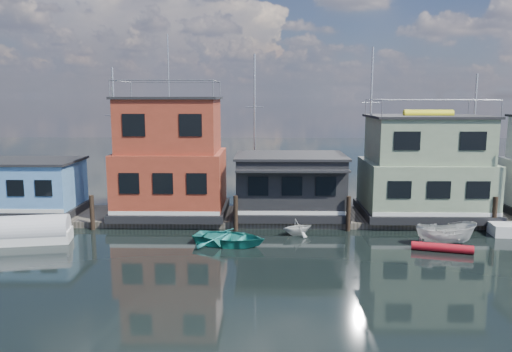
{
  "coord_description": "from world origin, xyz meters",
  "views": [
    {
      "loc": [
        -2.19,
        -21.03,
        8.29
      ],
      "look_at": [
        -2.78,
        12.0,
        3.0
      ],
      "focal_mm": 35.0,
      "sensor_mm": 36.0,
      "label": 1
    }
  ],
  "objects_px": {
    "houseboat_dark": "(290,185)",
    "dinghy_teal": "(230,238)",
    "houseboat_red": "(171,160)",
    "tarp_runabout": "(32,232)",
    "motorboat": "(446,234)",
    "houseboat_blue": "(32,187)",
    "dinghy_white": "(297,227)",
    "houseboat_green": "(425,168)",
    "red_kayak": "(442,248)"
  },
  "relations": [
    {
      "from": "houseboat_dark",
      "to": "dinghy_teal",
      "type": "relative_size",
      "value": 1.79
    },
    {
      "from": "dinghy_teal",
      "to": "houseboat_red",
      "type": "bearing_deg",
      "value": 51.21
    },
    {
      "from": "tarp_runabout",
      "to": "motorboat",
      "type": "xyz_separation_m",
      "value": [
        23.49,
        -0.09,
        0.03
      ]
    },
    {
      "from": "houseboat_blue",
      "to": "tarp_runabout",
      "type": "bearing_deg",
      "value": -65.98
    },
    {
      "from": "houseboat_dark",
      "to": "dinghy_white",
      "type": "distance_m",
      "value": 4.26
    },
    {
      "from": "houseboat_red",
      "to": "motorboat",
      "type": "relative_size",
      "value": 3.46
    },
    {
      "from": "houseboat_blue",
      "to": "tarp_runabout",
      "type": "height_order",
      "value": "houseboat_blue"
    },
    {
      "from": "houseboat_blue",
      "to": "dinghy_teal",
      "type": "xyz_separation_m",
      "value": [
        13.83,
        -5.95,
        -1.78
      ]
    },
    {
      "from": "motorboat",
      "to": "houseboat_red",
      "type": "bearing_deg",
      "value": 68.32
    },
    {
      "from": "houseboat_green",
      "to": "houseboat_red",
      "type": "bearing_deg",
      "value": -180.0
    },
    {
      "from": "houseboat_blue",
      "to": "houseboat_red",
      "type": "xyz_separation_m",
      "value": [
        9.5,
        0.0,
        1.9
      ]
    },
    {
      "from": "houseboat_red",
      "to": "tarp_runabout",
      "type": "height_order",
      "value": "houseboat_red"
    },
    {
      "from": "houseboat_red",
      "to": "dinghy_teal",
      "type": "relative_size",
      "value": 2.87
    },
    {
      "from": "dinghy_teal",
      "to": "red_kayak",
      "type": "relative_size",
      "value": 1.3
    },
    {
      "from": "dinghy_teal",
      "to": "houseboat_dark",
      "type": "bearing_deg",
      "value": -16.54
    },
    {
      "from": "houseboat_red",
      "to": "tarp_runabout",
      "type": "bearing_deg",
      "value": -141.18
    },
    {
      "from": "houseboat_dark",
      "to": "motorboat",
      "type": "distance_m",
      "value": 10.38
    },
    {
      "from": "red_kayak",
      "to": "houseboat_blue",
      "type": "bearing_deg",
      "value": -179.99
    },
    {
      "from": "houseboat_blue",
      "to": "dinghy_teal",
      "type": "height_order",
      "value": "houseboat_blue"
    },
    {
      "from": "houseboat_red",
      "to": "tarp_runabout",
      "type": "distance_m",
      "value": 9.62
    },
    {
      "from": "tarp_runabout",
      "to": "red_kayak",
      "type": "relative_size",
      "value": 1.39
    },
    {
      "from": "houseboat_blue",
      "to": "houseboat_green",
      "type": "xyz_separation_m",
      "value": [
        26.5,
        0.0,
        1.34
      ]
    },
    {
      "from": "houseboat_dark",
      "to": "red_kayak",
      "type": "xyz_separation_m",
      "value": [
        7.88,
        -6.95,
        -2.18
      ]
    },
    {
      "from": "houseboat_blue",
      "to": "houseboat_dark",
      "type": "xyz_separation_m",
      "value": [
        17.5,
        -0.02,
        0.21
      ]
    },
    {
      "from": "houseboat_dark",
      "to": "dinghy_white",
      "type": "relative_size",
      "value": 3.87
    },
    {
      "from": "houseboat_green",
      "to": "dinghy_teal",
      "type": "height_order",
      "value": "houseboat_green"
    },
    {
      "from": "houseboat_green",
      "to": "motorboat",
      "type": "distance_m",
      "value": 6.43
    },
    {
      "from": "dinghy_white",
      "to": "motorboat",
      "type": "xyz_separation_m",
      "value": [
        8.22,
        -1.9,
        0.16
      ]
    },
    {
      "from": "tarp_runabout",
      "to": "dinghy_white",
      "type": "relative_size",
      "value": 2.31
    },
    {
      "from": "motorboat",
      "to": "red_kayak",
      "type": "relative_size",
      "value": 1.08
    },
    {
      "from": "houseboat_red",
      "to": "dinghy_white",
      "type": "xyz_separation_m",
      "value": [
        8.28,
        -3.81,
        -3.6
      ]
    },
    {
      "from": "houseboat_dark",
      "to": "houseboat_green",
      "type": "height_order",
      "value": "houseboat_green"
    },
    {
      "from": "motorboat",
      "to": "dinghy_teal",
      "type": "height_order",
      "value": "motorboat"
    },
    {
      "from": "houseboat_blue",
      "to": "houseboat_dark",
      "type": "relative_size",
      "value": 0.86
    },
    {
      "from": "houseboat_blue",
      "to": "houseboat_red",
      "type": "distance_m",
      "value": 9.69
    },
    {
      "from": "red_kayak",
      "to": "dinghy_white",
      "type": "bearing_deg",
      "value": 172.82
    },
    {
      "from": "dinghy_teal",
      "to": "motorboat",
      "type": "bearing_deg",
      "value": -73.72
    },
    {
      "from": "tarp_runabout",
      "to": "motorboat",
      "type": "distance_m",
      "value": 23.49
    },
    {
      "from": "tarp_runabout",
      "to": "red_kayak",
      "type": "bearing_deg",
      "value": -14.13
    },
    {
      "from": "houseboat_red",
      "to": "houseboat_green",
      "type": "distance_m",
      "value": 17.01
    },
    {
      "from": "dinghy_teal",
      "to": "houseboat_green",
      "type": "bearing_deg",
      "value": -49.65
    },
    {
      "from": "houseboat_green",
      "to": "motorboat",
      "type": "relative_size",
      "value": 2.45
    },
    {
      "from": "houseboat_red",
      "to": "houseboat_dark",
      "type": "xyz_separation_m",
      "value": [
        8.0,
        -0.02,
        -1.69
      ]
    },
    {
      "from": "tarp_runabout",
      "to": "dinghy_teal",
      "type": "distance_m",
      "value": 11.33
    },
    {
      "from": "tarp_runabout",
      "to": "red_kayak",
      "type": "height_order",
      "value": "tarp_runabout"
    },
    {
      "from": "houseboat_blue",
      "to": "red_kayak",
      "type": "distance_m",
      "value": 26.39
    },
    {
      "from": "dinghy_white",
      "to": "red_kayak",
      "type": "xyz_separation_m",
      "value": [
        7.6,
        -3.15,
        -0.27
      ]
    },
    {
      "from": "houseboat_red",
      "to": "houseboat_dark",
      "type": "bearing_deg",
      "value": -0.14
    },
    {
      "from": "houseboat_dark",
      "to": "red_kayak",
      "type": "bearing_deg",
      "value": -41.42
    },
    {
      "from": "houseboat_green",
      "to": "motorboat",
      "type": "bearing_deg",
      "value": -95.03
    }
  ]
}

